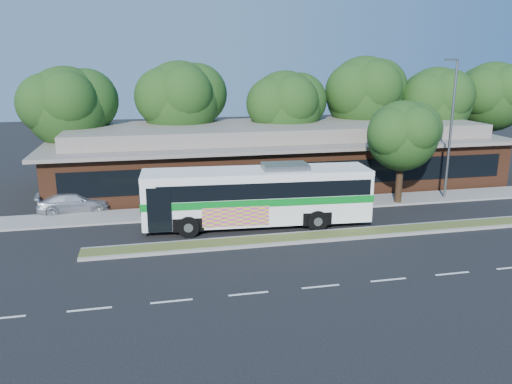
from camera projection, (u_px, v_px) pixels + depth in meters
ground at (343, 240)px, 25.64m from camera, size 120.00×120.00×0.00m
median_strip at (339, 235)px, 26.18m from camera, size 26.00×1.10×0.15m
sidewalk at (305, 205)px, 31.67m from camera, size 44.00×2.60×0.12m
parking_lot at (14, 207)px, 31.34m from camera, size 14.00×12.00×0.01m
plaza_building at (279, 155)px, 37.37m from camera, size 33.20×11.20×4.45m
lamp_post at (451, 125)px, 32.06m from camera, size 0.93×0.18×9.07m
tree_bg_a at (73, 105)px, 35.43m from camera, size 6.47×5.80×8.63m
tree_bg_b at (185, 99)px, 37.98m from camera, size 6.69×6.00×9.00m
tree_bg_c at (289, 105)px, 38.82m from camera, size 6.24×5.60×8.26m
tree_bg_d at (368, 93)px, 41.03m from camera, size 6.91×6.20×9.37m
tree_bg_e at (440, 101)px, 41.49m from camera, size 6.47×5.80×8.50m
tree_bg_f at (495, 95)px, 43.61m from camera, size 6.69×6.00×8.92m
transit_bus at (258, 192)px, 27.32m from camera, size 12.58×3.51×3.49m
sedan at (74, 202)px, 30.30m from camera, size 4.42×2.13×1.24m
sidewalk_tree at (406, 134)px, 31.20m from camera, size 4.88×4.38×6.59m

